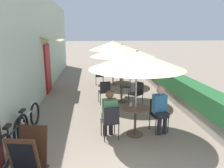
% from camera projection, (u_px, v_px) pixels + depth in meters
% --- Properties ---
extents(cafe_facade_wall, '(0.98, 14.21, 4.20)m').
position_uv_depth(cafe_facade_wall, '(45.00, 44.00, 9.86)').
color(cafe_facade_wall, '#B2C1AD').
rests_on(cafe_facade_wall, ground_plane).
extents(planter_hedge, '(0.60, 13.21, 1.01)m').
position_uv_depth(planter_hedge, '(157.00, 75.00, 10.77)').
color(planter_hedge, gray).
rests_on(planter_hedge, ground_plane).
extents(patio_table_near, '(0.69, 0.69, 0.75)m').
position_uv_depth(patio_table_near, '(135.00, 116.00, 5.61)').
color(patio_table_near, brown).
rests_on(patio_table_near, ground_plane).
extents(patio_umbrella_near, '(2.35, 2.35, 2.22)m').
position_uv_depth(patio_umbrella_near, '(137.00, 60.00, 5.27)').
color(patio_umbrella_near, '#B7B7BC').
rests_on(patio_umbrella_near, ground_plane).
extents(cafe_chair_near_left, '(0.47, 0.47, 0.87)m').
position_uv_depth(cafe_chair_near_left, '(111.00, 120.00, 5.36)').
color(cafe_chair_near_left, '#232328').
rests_on(cafe_chair_near_left, ground_plane).
extents(seated_patron_near_left, '(0.39, 0.45, 1.25)m').
position_uv_depth(seated_patron_near_left, '(109.00, 112.00, 5.42)').
color(seated_patron_near_left, '#23232D').
rests_on(seated_patron_near_left, ground_plane).
extents(cafe_chair_near_right, '(0.47, 0.47, 0.87)m').
position_uv_depth(cafe_chair_near_right, '(158.00, 112.00, 5.87)').
color(cafe_chair_near_right, '#232328').
rests_on(cafe_chair_near_right, ground_plane).
extents(seated_patron_near_right, '(0.39, 0.45, 1.25)m').
position_uv_depth(seated_patron_near_right, '(160.00, 108.00, 5.72)').
color(seated_patron_near_right, '#23232D').
rests_on(seated_patron_near_right, ground_plane).
extents(coffee_cup_near, '(0.07, 0.07, 0.09)m').
position_uv_depth(coffee_cup_near, '(131.00, 104.00, 5.64)').
color(coffee_cup_near, white).
rests_on(coffee_cup_near, patio_table_near).
extents(patio_table_mid, '(0.69, 0.69, 0.75)m').
position_uv_depth(patio_table_mid, '(122.00, 89.00, 8.28)').
color(patio_table_mid, brown).
rests_on(patio_table_mid, ground_plane).
extents(patio_umbrella_mid, '(2.35, 2.35, 2.22)m').
position_uv_depth(patio_umbrella_mid, '(122.00, 50.00, 7.94)').
color(patio_umbrella_mid, '#B7B7BC').
rests_on(patio_umbrella_mid, ground_plane).
extents(cafe_chair_mid_left, '(0.56, 0.56, 0.87)m').
position_uv_depth(cafe_chair_mid_left, '(137.00, 92.00, 7.86)').
color(cafe_chair_mid_left, '#232328').
rests_on(cafe_chair_mid_left, ground_plane).
extents(cafe_chair_mid_right, '(0.52, 0.52, 0.87)m').
position_uv_depth(cafe_chair_mid_right, '(124.00, 84.00, 8.94)').
color(cafe_chair_mid_right, '#232328').
rests_on(cafe_chair_mid_right, ground_plane).
extents(cafe_chair_mid_back, '(0.46, 0.46, 0.87)m').
position_uv_depth(cafe_chair_mid_back, '(105.00, 90.00, 8.05)').
color(cafe_chair_mid_back, '#232328').
rests_on(cafe_chair_mid_back, ground_plane).
extents(patio_table_far, '(0.69, 0.69, 0.75)m').
position_uv_depth(patio_table_far, '(113.00, 75.00, 11.01)').
color(patio_table_far, brown).
rests_on(patio_table_far, ground_plane).
extents(patio_umbrella_far, '(2.35, 2.35, 2.22)m').
position_uv_depth(patio_umbrella_far, '(113.00, 46.00, 10.67)').
color(patio_umbrella_far, '#B7B7BC').
rests_on(patio_umbrella_far, ground_plane).
extents(cafe_chair_far_left, '(0.41, 0.41, 0.87)m').
position_uv_depth(cafe_chair_far_left, '(99.00, 75.00, 10.87)').
color(cafe_chair_far_left, '#232328').
rests_on(cafe_chair_far_left, ground_plane).
extents(cafe_chair_far_right, '(0.41, 0.41, 0.87)m').
position_uv_depth(cafe_chair_far_right, '(126.00, 74.00, 11.13)').
color(cafe_chair_far_right, '#232328').
rests_on(cafe_chair_far_right, ground_plane).
extents(bicycle_leaning, '(0.13, 1.77, 0.80)m').
position_uv_depth(bicycle_leaning, '(15.00, 138.00, 4.74)').
color(bicycle_leaning, black).
rests_on(bicycle_leaning, ground_plane).
extents(bicycle_second, '(0.22, 1.73, 0.77)m').
position_uv_depth(bicycle_second, '(28.00, 121.00, 5.71)').
color(bicycle_second, black).
rests_on(bicycle_second, ground_plane).
extents(menu_board, '(0.65, 0.72, 0.85)m').
position_uv_depth(menu_board, '(29.00, 153.00, 4.09)').
color(menu_board, '#422819').
rests_on(menu_board, ground_plane).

